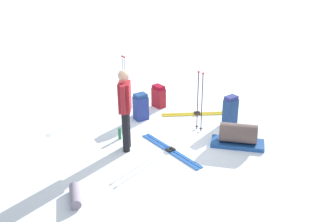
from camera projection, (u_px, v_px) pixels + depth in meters
ground_plane at (168, 141)px, 8.08m from camera, size 80.00×80.00×0.00m
skier_standing at (125, 106)px, 7.38m from camera, size 0.53×0.34×1.70m
ski_pair_near at (170, 150)px, 7.68m from camera, size 1.74×0.63×0.05m
ski_pair_far at (197, 114)px, 9.32m from camera, size 0.72×1.71×0.05m
backpack_large_dark at (230, 110)px, 8.70m from camera, size 0.29×0.36×0.69m
backpack_bright at (141, 107)px, 8.94m from camera, size 0.30×0.34×0.65m
backpack_small_spare at (159, 96)px, 9.64m from camera, size 0.38×0.31×0.58m
ski_poles_planted_near at (124, 76)px, 9.81m from camera, size 0.16×0.10×1.26m
ski_poles_planted_far at (200, 99)px, 8.23m from camera, size 0.20×0.11×1.39m
gear_sled at (238, 136)px, 7.80m from camera, size 1.00×1.16×0.49m
sleeping_mat_rolled at (75, 195)px, 6.18m from camera, size 0.57×0.26×0.18m
thermos_bottle at (120, 133)px, 8.10m from camera, size 0.07×0.07×0.26m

